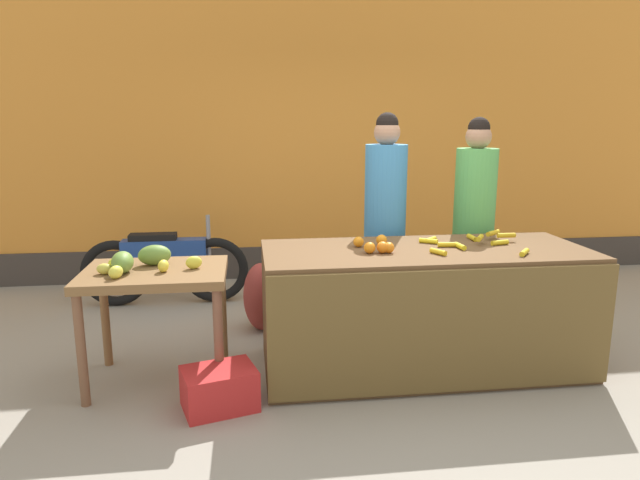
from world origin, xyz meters
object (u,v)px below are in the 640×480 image
(vendor_woman_blue_shirt, at_px, (385,225))
(produce_crate, at_px, (219,389))
(produce_sack, at_px, (261,297))
(parked_motorcycle, at_px, (165,264))
(vendor_woman_green_shirt, at_px, (473,225))

(vendor_woman_blue_shirt, distance_m, produce_crate, 1.93)
(produce_sack, bearing_deg, vendor_woman_blue_shirt, -9.73)
(parked_motorcycle, distance_m, produce_sack, 1.23)
(vendor_woman_green_shirt, bearing_deg, vendor_woman_blue_shirt, 179.65)
(vendor_woman_green_shirt, height_order, produce_crate, vendor_woman_green_shirt)
(parked_motorcycle, xyz_separation_m, produce_crate, (0.61, -2.16, -0.27))
(parked_motorcycle, xyz_separation_m, produce_sack, (0.91, -0.82, -0.11))
(produce_crate, xyz_separation_m, produce_sack, (0.30, 1.33, 0.16))
(vendor_woman_green_shirt, height_order, produce_sack, vendor_woman_green_shirt)
(vendor_woman_green_shirt, relative_size, produce_crate, 4.08)
(vendor_woman_blue_shirt, height_order, produce_crate, vendor_woman_blue_shirt)
(vendor_woman_green_shirt, bearing_deg, produce_crate, -151.03)
(vendor_woman_green_shirt, distance_m, produce_crate, 2.50)
(produce_crate, distance_m, produce_sack, 1.38)
(vendor_woman_blue_shirt, xyz_separation_m, parked_motorcycle, (-1.93, 1.00, -0.52))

